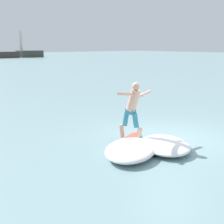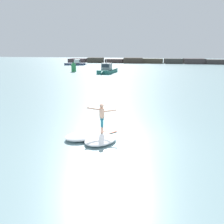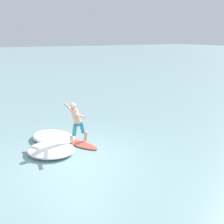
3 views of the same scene
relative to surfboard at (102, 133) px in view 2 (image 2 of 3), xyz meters
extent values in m
plane|color=#77989D|center=(1.28, -0.48, -0.04)|extent=(200.00, 200.00, 0.00)
cube|color=#48393D|center=(-22.53, 61.52, 0.59)|extent=(5.61, 4.64, 1.25)
cube|color=#433D34|center=(-16.24, 61.52, 0.75)|extent=(5.16, 3.63, 1.58)
cube|color=#473A36|center=(-9.95, 61.52, 0.56)|extent=(5.99, 3.45, 1.20)
cube|color=#453B32|center=(-3.67, 61.52, 0.77)|extent=(6.25, 4.17, 1.63)
cube|color=#463F32|center=(2.62, 61.52, 0.68)|extent=(6.46, 3.17, 1.44)
cube|color=#3C3C38|center=(8.91, 61.52, 0.71)|extent=(5.59, 3.79, 1.50)
cube|color=#423A3A|center=(15.20, 61.52, 0.73)|extent=(6.62, 3.84, 1.54)
cube|color=#3D3837|center=(21.49, 61.52, 0.62)|extent=(5.96, 4.30, 1.33)
ellipsoid|color=#D84B3B|center=(0.03, 0.02, 0.00)|extent=(1.82, 1.35, 0.08)
ellipsoid|color=#D84B3B|center=(-0.77, -0.46, 0.00)|extent=(0.36, 0.36, 0.07)
ellipsoid|color=#339E56|center=(0.03, 0.02, 0.00)|extent=(1.84, 1.37, 0.04)
cone|color=black|center=(0.67, 0.40, -0.10)|extent=(0.07, 0.07, 0.14)
cone|color=black|center=(0.50, 0.45, -0.10)|extent=(0.07, 0.07, 0.14)
cone|color=black|center=(0.63, 0.22, -0.10)|extent=(0.07, 0.07, 0.14)
cylinder|color=tan|center=(0.09, -0.30, 0.24)|extent=(0.16, 0.20, 0.40)
cylinder|color=teal|center=(0.06, -0.16, 0.64)|extent=(0.19, 0.25, 0.44)
cylinder|color=tan|center=(-0.03, 0.33, 0.24)|extent=(0.16, 0.20, 0.40)
cylinder|color=teal|center=(0.00, 0.19, 0.64)|extent=(0.19, 0.25, 0.44)
cube|color=teal|center=(0.03, 0.02, 0.89)|extent=(0.25, 0.29, 0.16)
cylinder|color=tan|center=(0.04, -0.07, 1.23)|extent=(0.36, 0.49, 0.69)
sphere|color=tan|center=(0.06, -0.16, 1.65)|extent=(0.23, 0.23, 0.23)
cylinder|color=tan|center=(0.52, -0.04, 1.36)|extent=(0.68, 0.21, 0.21)
cylinder|color=tan|center=(-0.41, -0.22, 1.48)|extent=(0.68, 0.21, 0.20)
cube|color=#246B61|center=(-5.97, 31.05, 0.32)|extent=(3.11, 6.00, 0.72)
cone|color=#246B61|center=(-6.40, 27.81, 0.32)|extent=(0.85, 1.09, 0.72)
cube|color=black|center=(-5.97, 31.05, 0.62)|extent=(3.18, 5.95, 0.08)
cube|color=#929CA0|center=(-6.04, 30.53, 1.28)|extent=(1.95, 1.62, 1.20)
cube|color=#232D38|center=(-6.13, 29.82, 1.42)|extent=(1.42, 0.22, 0.60)
cylinder|color=silver|center=(-6.04, 30.53, 2.33)|extent=(0.06, 0.06, 0.90)
cube|color=black|center=(-5.58, 34.01, 0.36)|extent=(0.39, 0.33, 0.52)
cube|color=#354A68|center=(-19.34, 49.54, 0.24)|extent=(5.78, 2.93, 0.56)
cone|color=#354A68|center=(-16.20, 49.90, 0.24)|extent=(1.03, 0.67, 0.56)
cube|color=black|center=(-19.34, 49.54, 0.48)|extent=(5.73, 2.99, 0.08)
cube|color=silver|center=(-18.60, 49.63, 1.04)|extent=(1.63, 1.88, 1.04)
cube|color=#232D38|center=(-17.87, 49.71, 1.17)|extent=(0.19, 1.38, 0.52)
cylinder|color=silver|center=(-18.60, 49.63, 2.01)|extent=(0.06, 0.06, 0.90)
cube|color=black|center=(-22.22, 49.21, 0.27)|extent=(0.32, 0.39, 0.52)
cylinder|color=#288447|center=(-13.39, 32.36, 0.74)|extent=(0.96, 0.96, 1.56)
cone|color=#288447|center=(-13.39, 32.36, 1.74)|extent=(0.67, 0.67, 0.44)
ellipsoid|color=white|center=(-0.81, -0.85, 0.11)|extent=(2.39, 2.21, 0.30)
ellipsoid|color=white|center=(0.22, -1.16, 0.10)|extent=(2.16, 2.28, 0.27)
camera|label=1|loc=(-6.33, -6.40, 2.83)|focal=50.00mm
camera|label=2|loc=(2.68, -11.31, 4.66)|focal=35.00mm
camera|label=3|loc=(7.79, -2.44, 4.14)|focal=35.00mm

